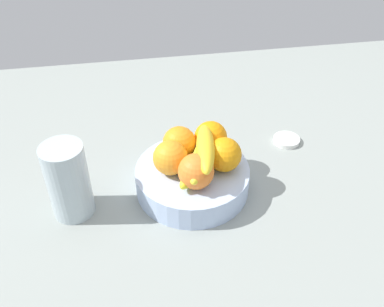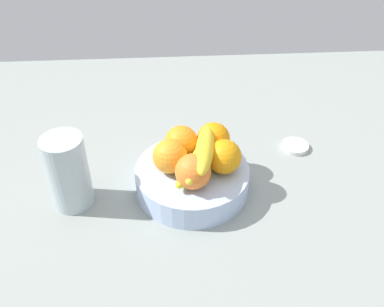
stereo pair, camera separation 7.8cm
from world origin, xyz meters
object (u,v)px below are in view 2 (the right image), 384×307
object	(u,v)px
orange_back_left	(224,157)
banana_bunch	(202,158)
jar_lid	(295,146)
orange_back_right	(213,139)
orange_front_left	(181,142)
orange_center	(193,172)
thermos_tumbler	(68,172)
fruit_bowl	(192,177)
orange_front_right	(170,157)

from	to	relation	value
orange_back_left	banana_bunch	size ratio (longest dim) A/B	0.43
banana_bunch	jar_lid	size ratio (longest dim) A/B	2.57
jar_lid	orange_back_right	bearing A→B (deg)	19.07
orange_front_left	orange_center	world-z (taller)	same
orange_center	banana_bunch	distance (cm)	4.52
thermos_tumbler	jar_lid	size ratio (longest dim) A/B	2.50
orange_back_left	thermos_tumbler	world-z (taller)	thermos_tumbler
orange_center	fruit_bowl	bearing A→B (deg)	-91.73
orange_front_left	thermos_tumbler	xyz separation A→B (cm)	(24.61, 7.44, -1.20)
banana_bunch	thermos_tumbler	world-z (taller)	thermos_tumbler
orange_front_left	orange_center	distance (cm)	10.59
orange_front_left	thermos_tumbler	bearing A→B (deg)	16.82
orange_back_left	orange_back_right	size ratio (longest dim) A/B	1.00
orange_front_left	jar_lid	bearing A→B (deg)	-164.03
fruit_bowl	thermos_tumbler	bearing A→B (deg)	6.28
banana_bunch	jar_lid	xyz separation A→B (cm)	(-25.90, -15.09, -9.65)
orange_back_left	jar_lid	bearing A→B (deg)	-145.28
orange_front_right	thermos_tumbler	size ratio (longest dim) A/B	0.44
orange_center	banana_bunch	size ratio (longest dim) A/B	0.43
orange_back_left	orange_center	bearing A→B (deg)	32.15
orange_front_left	fruit_bowl	bearing A→B (deg)	115.52
jar_lid	thermos_tumbler	bearing A→B (deg)	16.35
orange_front_right	banana_bunch	size ratio (longest dim) A/B	0.43
orange_back_left	jar_lid	xyz separation A→B (cm)	(-20.96, -14.52, -9.31)
fruit_bowl	orange_back_left	bearing A→B (deg)	168.45
orange_front_left	orange_back_right	xyz separation A→B (cm)	(-7.47, -0.80, 0.00)
orange_back_right	thermos_tumbler	bearing A→B (deg)	14.39
orange_front_right	orange_back_left	xyz separation A→B (cm)	(-11.85, 0.79, 0.00)
orange_front_right	thermos_tumbler	bearing A→B (deg)	6.02
orange_front_right	orange_back_right	size ratio (longest dim) A/B	1.00
orange_back_right	thermos_tumbler	size ratio (longest dim) A/B	0.44
jar_lid	banana_bunch	bearing A→B (deg)	30.22
fruit_bowl	jar_lid	size ratio (longest dim) A/B	3.72
orange_center	jar_lid	size ratio (longest dim) A/B	1.11
orange_front_right	jar_lid	distance (cm)	36.77
fruit_bowl	orange_back_right	xyz separation A→B (cm)	(-5.33, -5.29, 6.89)
orange_front_right	orange_back_right	distance (cm)	11.81
orange_back_right	banana_bunch	bearing A→B (deg)	65.61
orange_back_right	jar_lid	bearing A→B (deg)	-160.93
orange_front_right	orange_center	bearing A→B (deg)	131.77
orange_front_left	jar_lid	world-z (taller)	orange_front_left
orange_front_right	banana_bunch	bearing A→B (deg)	168.98
thermos_tumbler	fruit_bowl	bearing A→B (deg)	-173.72
orange_back_right	jar_lid	world-z (taller)	orange_back_right
thermos_tumbler	jar_lid	world-z (taller)	thermos_tumbler
jar_lid	orange_center	bearing A→B (deg)	34.08
orange_back_left	orange_back_right	bearing A→B (deg)	-76.30
orange_back_left	orange_front_right	bearing A→B (deg)	-3.79
orange_back_right	thermos_tumbler	xyz separation A→B (cm)	(32.09, 8.23, -1.20)
orange_back_left	jar_lid	world-z (taller)	orange_back_left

